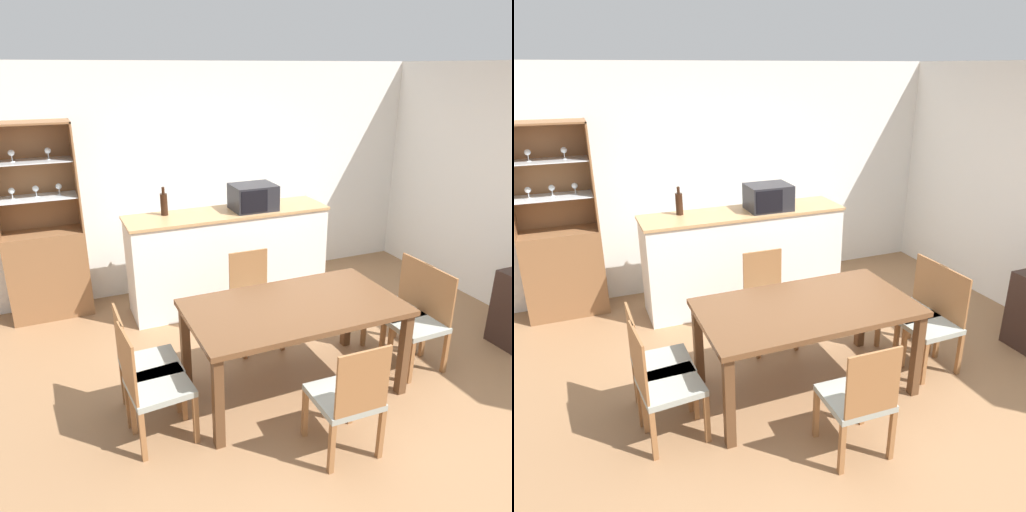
# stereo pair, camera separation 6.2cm
# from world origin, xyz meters

# --- Properties ---
(ground_plane) EXTENTS (18.00, 18.00, 0.00)m
(ground_plane) POSITION_xyz_m (0.00, 0.00, 0.00)
(ground_plane) COLOR #936B47
(wall_back) EXTENTS (6.80, 0.06, 2.55)m
(wall_back) POSITION_xyz_m (0.00, 2.63, 1.27)
(wall_back) COLOR white
(wall_back) RESTS_ON ground_plane
(kitchen_counter) EXTENTS (2.17, 0.56, 1.06)m
(kitchen_counter) POSITION_xyz_m (-0.07, 1.93, 0.53)
(kitchen_counter) COLOR white
(kitchen_counter) RESTS_ON ground_plane
(display_cabinet) EXTENTS (0.79, 0.39, 2.01)m
(display_cabinet) POSITION_xyz_m (-1.90, 2.41, 0.60)
(display_cabinet) COLOR brown
(display_cabinet) RESTS_ON ground_plane
(dining_table) EXTENTS (1.68, 0.94, 0.76)m
(dining_table) POSITION_xyz_m (-0.16, 0.22, 0.67)
(dining_table) COLOR brown
(dining_table) RESTS_ON ground_plane
(dining_chair_side_right_far) EXTENTS (0.43, 0.43, 0.88)m
(dining_chair_side_right_far) POSITION_xyz_m (1.00, 0.36, 0.44)
(dining_chair_side_right_far) COLOR #999E93
(dining_chair_side_right_far) RESTS_ON ground_plane
(dining_chair_head_near) EXTENTS (0.43, 0.43, 0.88)m
(dining_chair_head_near) POSITION_xyz_m (-0.16, -0.58, 0.44)
(dining_chair_head_near) COLOR #999E93
(dining_chair_head_near) RESTS_ON ground_plane
(dining_chair_side_left_near) EXTENTS (0.45, 0.45, 0.88)m
(dining_chair_side_left_near) POSITION_xyz_m (-1.32, 0.07, 0.44)
(dining_chair_side_left_near) COLOR #999E93
(dining_chair_side_left_near) RESTS_ON ground_plane
(dining_chair_head_far) EXTENTS (0.42, 0.42, 0.88)m
(dining_chair_head_far) POSITION_xyz_m (-0.16, 1.01, 0.44)
(dining_chair_head_far) COLOR #999E93
(dining_chair_head_far) RESTS_ON ground_plane
(dining_chair_side_right_near) EXTENTS (0.42, 0.42, 0.88)m
(dining_chair_side_right_near) POSITION_xyz_m (1.00, 0.08, 0.44)
(dining_chair_side_right_near) COLOR #999E93
(dining_chair_side_right_near) RESTS_ON ground_plane
(dining_chair_side_left_far) EXTENTS (0.42, 0.42, 0.88)m
(dining_chair_side_left_far) POSITION_xyz_m (-1.32, 0.36, 0.44)
(dining_chair_side_left_far) COLOR #999E93
(dining_chair_side_left_far) RESTS_ON ground_plane
(microwave) EXTENTS (0.46, 0.38, 0.27)m
(microwave) POSITION_xyz_m (0.21, 1.90, 1.19)
(microwave) COLOR #232328
(microwave) RESTS_ON kitchen_counter
(wine_bottle) EXTENTS (0.07, 0.07, 0.29)m
(wine_bottle) POSITION_xyz_m (-0.72, 2.06, 1.18)
(wine_bottle) COLOR black
(wine_bottle) RESTS_ON kitchen_counter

